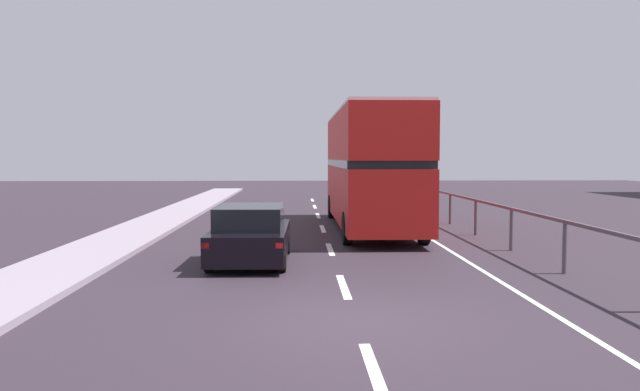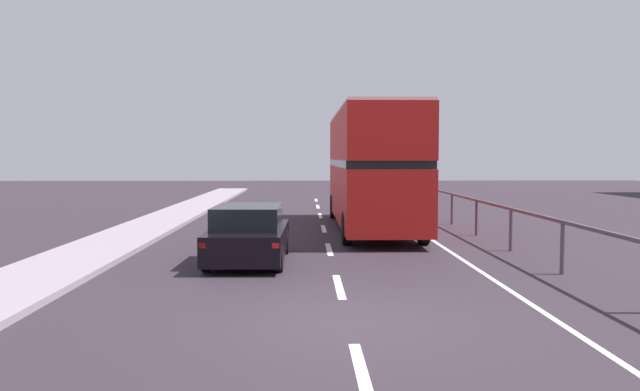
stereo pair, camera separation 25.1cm
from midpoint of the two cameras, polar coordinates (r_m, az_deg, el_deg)
name	(u,v)px [view 1 (the left image)]	position (r m, az deg, el deg)	size (l,w,h in m)	color
ground_plane	(355,322)	(10.37, 2.53, -11.51)	(73.70, 120.00, 0.10)	#2D232D
lane_paint_markings	(397,245)	(18.88, 6.75, -4.52)	(3.51, 46.00, 0.01)	silver
bridge_side_railing	(492,211)	(19.95, 15.18, -1.36)	(0.10, 42.00, 1.23)	#4D434E
double_decker_bus_red	(370,166)	(22.78, 4.30, 2.69)	(2.63, 11.25, 4.31)	red
hatchback_car_near	(251,235)	(15.67, -6.82, -3.64)	(1.93, 4.13, 1.44)	black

